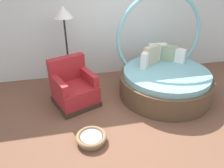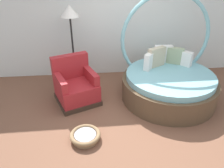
{
  "view_description": "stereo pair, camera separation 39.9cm",
  "coord_description": "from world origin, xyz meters",
  "px_view_note": "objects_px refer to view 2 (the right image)",
  "views": [
    {
      "loc": [
        -1.04,
        -3.04,
        2.58
      ],
      "look_at": [
        -0.3,
        0.46,
        0.55
      ],
      "focal_mm": 34.57,
      "sensor_mm": 36.0,
      "label": 1
    },
    {
      "loc": [
        -0.64,
        -3.1,
        2.58
      ],
      "look_at": [
        -0.3,
        0.46,
        0.55
      ],
      "focal_mm": 34.57,
      "sensor_mm": 36.0,
      "label": 2
    }
  ],
  "objects_px": {
    "round_daybed": "(168,80)",
    "red_armchair": "(76,87)",
    "floor_lamp": "(70,19)",
    "pet_basket": "(85,136)"
  },
  "relations": [
    {
      "from": "red_armchair",
      "to": "pet_basket",
      "type": "height_order",
      "value": "red_armchair"
    },
    {
      "from": "round_daybed",
      "to": "floor_lamp",
      "type": "bearing_deg",
      "value": 158.09
    },
    {
      "from": "floor_lamp",
      "to": "round_daybed",
      "type": "bearing_deg",
      "value": -21.91
    },
    {
      "from": "red_armchair",
      "to": "pet_basket",
      "type": "xyz_separation_m",
      "value": [
        0.19,
        -1.21,
        -0.26
      ]
    },
    {
      "from": "pet_basket",
      "to": "red_armchair",
      "type": "bearing_deg",
      "value": 99.15
    },
    {
      "from": "red_armchair",
      "to": "floor_lamp",
      "type": "relative_size",
      "value": 0.57
    },
    {
      "from": "round_daybed",
      "to": "floor_lamp",
      "type": "distance_m",
      "value": 2.44
    },
    {
      "from": "red_armchair",
      "to": "floor_lamp",
      "type": "distance_m",
      "value": 1.44
    },
    {
      "from": "round_daybed",
      "to": "red_armchair",
      "type": "relative_size",
      "value": 2.04
    },
    {
      "from": "round_daybed",
      "to": "red_armchair",
      "type": "xyz_separation_m",
      "value": [
        -1.95,
        0.02,
        -0.07
      ]
    }
  ]
}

